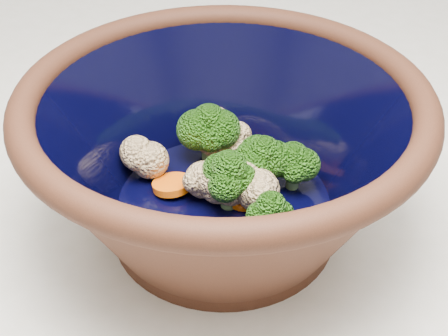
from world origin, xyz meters
TOP-DOWN VIEW (x-y plane):
  - mixing_bowl at (-0.10, -0.01)m, footprint 0.32×0.32m
  - vegetable_pile at (-0.09, 0.00)m, footprint 0.15×0.17m

SIDE VIEW (x-z plane):
  - vegetable_pile at x=-0.09m, z-range 0.93..0.98m
  - mixing_bowl at x=-0.10m, z-range 0.91..1.04m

